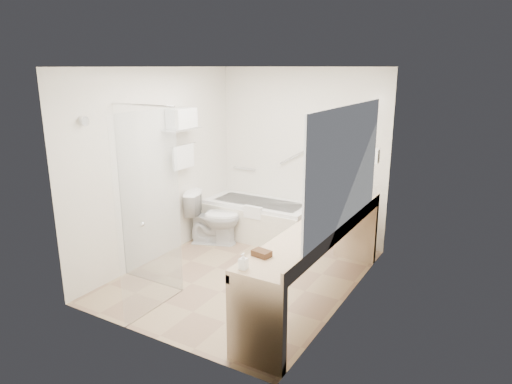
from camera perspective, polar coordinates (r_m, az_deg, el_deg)
The scene contains 25 objects.
floor at distance 5.77m, azimuth -1.53°, elevation -10.32°, with size 3.20×3.20×0.00m, color tan.
ceiling at distance 5.19m, azimuth -1.73°, elevation 15.37°, with size 2.60×3.20×0.10m, color silver.
wall_back at distance 6.72m, azimuth 5.61°, elevation 4.61°, with size 2.60×0.10×2.50m, color silver.
wall_front at distance 4.12m, azimuth -13.44°, elevation -2.74°, with size 2.60×0.10×2.50m, color silver.
wall_left at distance 6.11m, azimuth -12.05°, elevation 3.25°, with size 0.10×3.20×2.50m, color silver.
wall_right at distance 4.81m, azimuth 11.67°, elevation -0.03°, with size 0.10×3.20×2.50m, color silver.
bathtub at distance 6.88m, azimuth 0.35°, elevation -3.45°, with size 1.60×0.73×0.59m.
grab_bar_short at distance 7.19m, azimuth -1.48°, elevation 2.95°, with size 0.03×0.03×0.40m, color silver.
grab_bar_long at distance 6.71m, azimuth 5.08°, elevation 4.60°, with size 0.03×0.03×0.60m, color silver.
shower_enclosure at distance 5.06m, azimuth -13.28°, elevation -1.52°, with size 0.96×0.91×2.11m.
towel_shelf at distance 6.21m, azimuth -9.23°, elevation 8.29°, with size 0.24×0.55×0.81m.
vanity_counter at distance 4.96m, azimuth 7.69°, elevation -6.81°, with size 0.55×2.70×0.95m.
sink at distance 5.23m, azimuth 9.77°, elevation -3.58°, with size 0.40×0.52×0.14m, color white.
faucet at distance 5.15m, azimuth 11.33°, elevation -2.67°, with size 0.03×0.03×0.14m, color silver.
mirror at distance 4.60m, azimuth 11.14°, elevation 3.15°, with size 0.02×2.00×1.20m, color silver.
hairdryer_unit at distance 5.76m, azimuth 14.71°, elevation 4.37°, with size 0.08×0.10×0.18m, color white.
toilet at distance 6.65m, azimuth -5.35°, elevation -3.24°, with size 0.44×0.78×0.76m, color white.
amenity_basket at distance 4.15m, azimuth 0.70°, elevation -7.68°, with size 0.17×0.11×0.06m, color #49321A.
soap_bottle_a at distance 3.90m, azimuth -1.59°, elevation -9.16°, with size 0.07×0.15×0.07m, color white.
soap_bottle_b at distance 4.65m, azimuth 6.69°, elevation -5.00°, with size 0.08×0.10×0.08m, color white.
water_bottle_left at distance 5.27m, azimuth 8.46°, elevation -2.10°, with size 0.06×0.06×0.18m.
water_bottle_mid at distance 5.70m, azimuth 11.54°, elevation -0.74°, with size 0.07×0.07×0.22m.
water_bottle_right at distance 5.43m, azimuth 10.33°, elevation -1.64°, with size 0.06×0.06×0.19m.
drinking_glass_near at distance 5.30m, azimuth 9.98°, elevation -2.41°, with size 0.08×0.08×0.10m, color silver.
drinking_glass_far at distance 5.10m, azimuth 7.57°, elevation -3.05°, with size 0.08×0.08×0.10m, color silver.
Camera 1 is at (2.74, -4.41, 2.51)m, focal length 32.00 mm.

